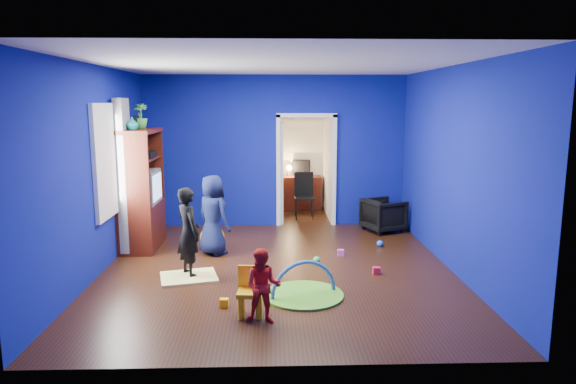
{
  "coord_description": "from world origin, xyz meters",
  "views": [
    {
      "loc": [
        -0.07,
        -7.1,
        2.39
      ],
      "look_at": [
        0.17,
        0.4,
        1.07
      ],
      "focal_mm": 32.0,
      "sensor_mm": 36.0,
      "label": 1
    }
  ],
  "objects_px": {
    "toddler_red": "(263,286)",
    "play_mat": "(304,295)",
    "vase": "(132,124)",
    "hopper_ball": "(212,238)",
    "armchair": "(384,215)",
    "tv_armoire": "(141,189)",
    "child_black": "(188,232)",
    "child_navy": "(213,215)",
    "study_desk": "(302,193)",
    "crt_tv": "(143,187)",
    "folding_chair": "(304,197)",
    "kid_chair": "(250,294)"
  },
  "relations": [
    {
      "from": "toddler_red",
      "to": "tv_armoire",
      "type": "distance_m",
      "value": 3.71
    },
    {
      "from": "crt_tv",
      "to": "play_mat",
      "type": "height_order",
      "value": "crt_tv"
    },
    {
      "from": "toddler_red",
      "to": "hopper_ball",
      "type": "bearing_deg",
      "value": 113.71
    },
    {
      "from": "child_navy",
      "to": "study_desk",
      "type": "xyz_separation_m",
      "value": [
        1.6,
        3.45,
        -0.26
      ]
    },
    {
      "from": "child_navy",
      "to": "hopper_ball",
      "type": "relative_size",
      "value": 3.17
    },
    {
      "from": "child_black",
      "to": "child_navy",
      "type": "xyz_separation_m",
      "value": [
        0.22,
        1.03,
        0.01
      ]
    },
    {
      "from": "armchair",
      "to": "study_desk",
      "type": "height_order",
      "value": "study_desk"
    },
    {
      "from": "child_black",
      "to": "crt_tv",
      "type": "relative_size",
      "value": 1.79
    },
    {
      "from": "vase",
      "to": "hopper_ball",
      "type": "xyz_separation_m",
      "value": [
        1.17,
        0.12,
        -1.86
      ]
    },
    {
      "from": "child_navy",
      "to": "armchair",
      "type": "bearing_deg",
      "value": -112.4
    },
    {
      "from": "child_black",
      "to": "play_mat",
      "type": "bearing_deg",
      "value": -152.16
    },
    {
      "from": "toddler_red",
      "to": "vase",
      "type": "relative_size",
      "value": 4.09
    },
    {
      "from": "toddler_red",
      "to": "play_mat",
      "type": "bearing_deg",
      "value": 64.14
    },
    {
      "from": "folding_chair",
      "to": "hopper_ball",
      "type": "bearing_deg",
      "value": -126.43
    },
    {
      "from": "vase",
      "to": "folding_chair",
      "type": "bearing_deg",
      "value": 39.89
    },
    {
      "from": "crt_tv",
      "to": "toddler_red",
      "type": "bearing_deg",
      "value": -56.59
    },
    {
      "from": "toddler_red",
      "to": "child_black",
      "type": "bearing_deg",
      "value": 130.19
    },
    {
      "from": "armchair",
      "to": "child_navy",
      "type": "height_order",
      "value": "child_navy"
    },
    {
      "from": "armchair",
      "to": "folding_chair",
      "type": "xyz_separation_m",
      "value": [
        -1.42,
        1.1,
        0.15
      ]
    },
    {
      "from": "vase",
      "to": "armchair",
      "type": "bearing_deg",
      "value": 16.52
    },
    {
      "from": "toddler_red",
      "to": "tv_armoire",
      "type": "bearing_deg",
      "value": 130.62
    },
    {
      "from": "hopper_ball",
      "to": "folding_chair",
      "type": "xyz_separation_m",
      "value": [
        1.65,
        2.24,
        0.26
      ]
    },
    {
      "from": "child_black",
      "to": "crt_tv",
      "type": "height_order",
      "value": "crt_tv"
    },
    {
      "from": "vase",
      "to": "tv_armoire",
      "type": "distance_m",
      "value": 1.12
    },
    {
      "from": "tv_armoire",
      "to": "folding_chair",
      "type": "bearing_deg",
      "value": 36.11
    },
    {
      "from": "vase",
      "to": "folding_chair",
      "type": "relative_size",
      "value": 0.22
    },
    {
      "from": "crt_tv",
      "to": "child_black",
      "type": "bearing_deg",
      "value": -56.7
    },
    {
      "from": "child_navy",
      "to": "tv_armoire",
      "type": "bearing_deg",
      "value": 23.58
    },
    {
      "from": "crt_tv",
      "to": "hopper_ball",
      "type": "height_order",
      "value": "crt_tv"
    },
    {
      "from": "vase",
      "to": "crt_tv",
      "type": "relative_size",
      "value": 0.29
    },
    {
      "from": "child_navy",
      "to": "folding_chair",
      "type": "bearing_deg",
      "value": -79.83
    },
    {
      "from": "crt_tv",
      "to": "study_desk",
      "type": "bearing_deg",
      "value": 47.34
    },
    {
      "from": "child_navy",
      "to": "kid_chair",
      "type": "height_order",
      "value": "child_navy"
    },
    {
      "from": "play_mat",
      "to": "study_desk",
      "type": "distance_m",
      "value": 5.31
    },
    {
      "from": "armchair",
      "to": "vase",
      "type": "distance_m",
      "value": 4.76
    },
    {
      "from": "child_black",
      "to": "hopper_ball",
      "type": "height_order",
      "value": "child_black"
    },
    {
      "from": "study_desk",
      "to": "tv_armoire",
      "type": "bearing_deg",
      "value": -133.07
    },
    {
      "from": "crt_tv",
      "to": "play_mat",
      "type": "xyz_separation_m",
      "value": [
        2.5,
        -2.27,
        -1.01
      ]
    },
    {
      "from": "tv_armoire",
      "to": "play_mat",
      "type": "relative_size",
      "value": 1.96
    },
    {
      "from": "child_black",
      "to": "vase",
      "type": "bearing_deg",
      "value": 6.33
    },
    {
      "from": "child_navy",
      "to": "study_desk",
      "type": "bearing_deg",
      "value": -71.96
    },
    {
      "from": "armchair",
      "to": "study_desk",
      "type": "relative_size",
      "value": 0.77
    },
    {
      "from": "toddler_red",
      "to": "kid_chair",
      "type": "relative_size",
      "value": 1.67
    },
    {
      "from": "armchair",
      "to": "play_mat",
      "type": "height_order",
      "value": "armchair"
    },
    {
      "from": "armchair",
      "to": "tv_armoire",
      "type": "relative_size",
      "value": 0.34
    },
    {
      "from": "play_mat",
      "to": "folding_chair",
      "type": "relative_size",
      "value": 1.09
    },
    {
      "from": "study_desk",
      "to": "vase",
      "type": "bearing_deg",
      "value": -130.37
    },
    {
      "from": "child_navy",
      "to": "crt_tv",
      "type": "height_order",
      "value": "crt_tv"
    },
    {
      "from": "child_black",
      "to": "tv_armoire",
      "type": "distance_m",
      "value": 1.8
    },
    {
      "from": "study_desk",
      "to": "child_black",
      "type": "bearing_deg",
      "value": -112.13
    }
  ]
}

